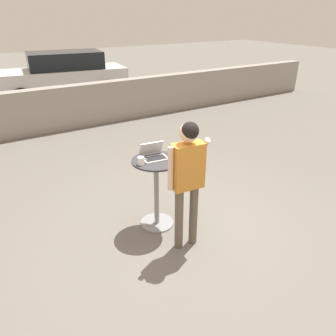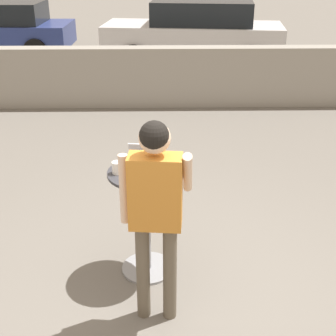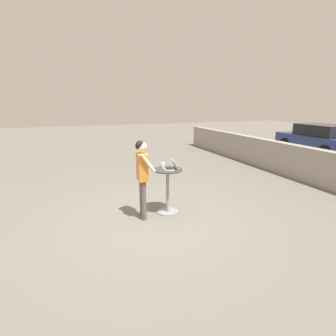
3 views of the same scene
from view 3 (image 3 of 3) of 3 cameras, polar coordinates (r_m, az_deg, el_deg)
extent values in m
plane|color=slate|center=(5.89, -3.27, -11.05)|extent=(50.00, 50.00, 0.00)
cube|color=gray|center=(8.95, 32.78, -0.73)|extent=(17.89, 0.35, 1.11)
cylinder|color=gray|center=(6.23, -0.09, -9.44)|extent=(0.49, 0.49, 0.03)
cylinder|color=gray|center=(6.04, -0.09, -5.03)|extent=(0.07, 0.07, 0.99)
cylinder|color=#333338|center=(5.89, -0.09, -0.38)|extent=(0.66, 0.66, 0.02)
cube|color=silver|center=(5.89, 0.07, -0.16)|extent=(0.35, 0.24, 0.02)
cube|color=black|center=(5.89, 0.07, -0.07)|extent=(0.31, 0.20, 0.00)
cube|color=silver|center=(5.91, 1.43, 0.89)|extent=(0.34, 0.13, 0.19)
cube|color=white|center=(5.90, 1.38, 0.91)|extent=(0.31, 0.11, 0.17)
cylinder|color=white|center=(6.09, -1.13, 0.72)|extent=(0.09, 0.09, 0.11)
torus|color=white|center=(6.03, -0.94, 0.62)|extent=(0.05, 0.01, 0.05)
cylinder|color=brown|center=(5.91, -5.67, -6.37)|extent=(0.11, 0.11, 0.88)
cylinder|color=brown|center=(5.71, -5.30, -7.10)|extent=(0.11, 0.11, 0.88)
cube|color=orange|center=(5.59, -5.66, 0.27)|extent=(0.41, 0.23, 0.58)
sphere|color=beige|center=(5.51, -5.77, 4.58)|extent=(0.23, 0.23, 0.23)
sphere|color=black|center=(5.50, -6.07, 4.86)|extent=(0.21, 0.21, 0.21)
cylinder|color=beige|center=(5.81, -6.06, 0.93)|extent=(0.07, 0.07, 0.55)
cylinder|color=beige|center=(5.36, -4.40, 1.05)|extent=(0.10, 0.33, 0.42)
cube|color=navy|center=(15.28, 29.63, 5.09)|extent=(4.05, 1.84, 0.61)
cube|color=black|center=(15.09, 30.46, 7.12)|extent=(2.24, 1.58, 0.55)
cylinder|color=black|center=(15.59, 24.14, 4.83)|extent=(0.63, 0.24, 0.63)
cylinder|color=black|center=(16.74, 28.26, 4.94)|extent=(0.63, 0.24, 0.63)
cylinder|color=black|center=(13.91, 31.00, 3.05)|extent=(0.63, 0.24, 0.63)
camera|label=1|loc=(7.49, -33.37, 14.59)|focal=35.00mm
camera|label=2|loc=(5.47, -39.29, 14.18)|focal=50.00mm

